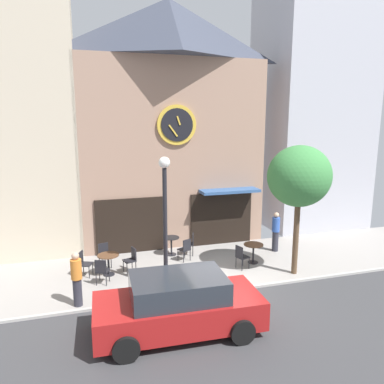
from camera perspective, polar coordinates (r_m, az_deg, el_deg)
name	(u,v)px	position (r m, az deg, el deg)	size (l,w,h in m)	color
ground_plane	(232,299)	(11.97, 6.24, -16.19)	(25.02, 10.05, 0.13)	gray
clock_building	(170,121)	(16.35, -3.41, 10.84)	(8.01, 3.55, 10.35)	#9E7A66
neighbor_building_right	(313,71)	(20.49, 18.21, 17.31)	(5.03, 4.22, 15.66)	#B2B2BC
street_lamp	(165,224)	(11.80, -4.17, -4.89)	(0.36, 0.36, 4.34)	black
street_tree	(299,177)	(13.18, 16.26, 2.26)	(2.24, 2.02, 4.61)	brown
cafe_table_near_curb	(108,260)	(13.63, -12.81, -10.24)	(0.76, 0.76, 0.75)	black
cafe_table_rightmost	(171,243)	(15.19, -3.21, -7.87)	(0.65, 0.65, 0.75)	black
cafe_table_center	(253,249)	(14.56, 9.47, -8.72)	(0.75, 0.75, 0.75)	black
cafe_chair_near_lamp	(84,262)	(13.75, -16.43, -10.33)	(0.52, 0.52, 0.90)	black
cafe_chair_left_end	(241,255)	(13.92, 7.59, -9.69)	(0.50, 0.50, 0.90)	black
cafe_chair_corner	(102,270)	(12.95, -13.80, -11.58)	(0.52, 0.52, 0.90)	black
cafe_chair_right_end	(191,242)	(15.16, -0.21, -7.81)	(0.50, 0.50, 0.90)	black
cafe_chair_under_awning	(131,258)	(13.73, -9.34, -10.04)	(0.50, 0.50, 0.90)	black
cafe_chair_near_tree	(185,248)	(14.54, -1.03, -8.66)	(0.53, 0.53, 0.90)	black
cafe_chair_facing_street	(104,253)	(14.37, -13.42, -9.22)	(0.49, 0.49, 0.90)	black
pedestrian_orange	(77,278)	(11.66, -17.39, -12.63)	(0.37, 0.37, 1.67)	#2D2D38
pedestrian_blue	(276,231)	(15.89, 12.81, -5.93)	(0.43, 0.43, 1.67)	#2D2D38
parked_car_red	(178,305)	(9.97, -2.13, -17.03)	(4.36, 2.14, 1.55)	maroon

